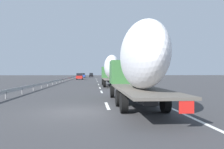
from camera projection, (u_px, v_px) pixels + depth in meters
ground_plane at (90, 82)px, 52.03m from camera, size 260.00×260.00×0.00m
lane_stripe_0 at (107, 106)px, 14.30m from camera, size 3.20×0.20×0.01m
lane_stripe_1 at (102, 92)px, 24.64m from camera, size 3.20×0.20×0.01m
lane_stripe_2 at (100, 88)px, 30.88m from camera, size 3.20×0.20×0.01m
lane_stripe_3 at (99, 85)px, 39.42m from camera, size 3.20×0.20×0.01m
lane_stripe_4 at (97, 82)px, 52.05m from camera, size 3.20×0.20×0.01m
lane_stripe_5 at (97, 80)px, 64.61m from camera, size 3.20×0.20×0.01m
lane_stripe_6 at (96, 79)px, 75.88m from camera, size 3.20×0.20×0.01m
lane_stripe_7 at (96, 78)px, 88.96m from camera, size 3.20×0.20×0.01m
lane_stripe_8 at (96, 79)px, 79.95m from camera, size 3.20×0.20×0.01m
lane_stripe_9 at (96, 77)px, 102.12m from camera, size 3.20×0.20×0.01m
edge_line_right at (112, 81)px, 57.46m from camera, size 110.00×0.20×0.01m
truck_lead at (111, 69)px, 34.50m from camera, size 12.87×2.55×4.71m
truck_trailing at (138, 62)px, 13.65m from camera, size 13.60×2.55×4.91m
car_blue_sedan at (83, 75)px, 93.22m from camera, size 4.57×1.91×1.89m
car_red_compact at (80, 76)px, 68.19m from camera, size 4.40×1.88×1.93m
car_black_suv at (91, 75)px, 101.55m from camera, size 4.76×1.79×1.97m
road_sign at (116, 72)px, 59.56m from camera, size 0.10×0.90×3.40m
tree_0 at (127, 66)px, 62.85m from camera, size 2.78×2.78×5.88m
tree_1 at (132, 67)px, 53.57m from camera, size 3.35×3.35×5.32m
tree_2 at (137, 66)px, 57.92m from camera, size 2.45×2.45×6.21m
tree_3 at (120, 70)px, 99.99m from camera, size 3.04×3.04×5.21m
tree_4 at (125, 68)px, 85.37m from camera, size 3.88×3.88×5.48m
guardrail_median at (65, 79)px, 54.53m from camera, size 94.00×0.10×0.76m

